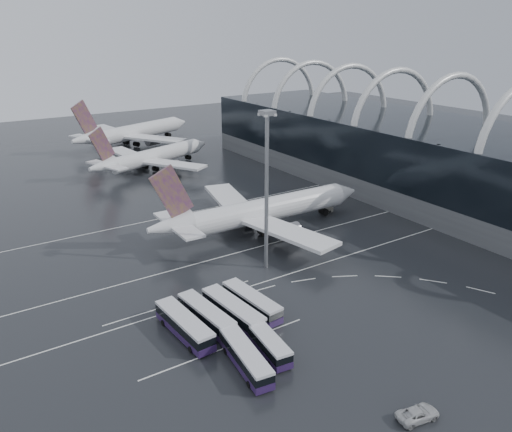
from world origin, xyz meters
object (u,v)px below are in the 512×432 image
bus_row_near_c (233,311)px  gse_cart_belly_b (291,211)px  airliner_gate_c (133,133)px  airliner_main (259,212)px  gse_cart_belly_e (265,211)px  bus_row_near_a (184,325)px  van_curve_b (417,416)px  bus_row_far_b (246,357)px  van_curve_a (418,414)px  floodlight_mast (267,173)px  airliner_gate_b (152,157)px  bus_row_far_c (265,340)px  gse_cart_belly_d (328,210)px  bus_row_near_d (252,302)px  bus_row_near_b (206,315)px

bus_row_near_c → gse_cart_belly_b: bearing=-52.1°
airliner_gate_c → airliner_main: bearing=-114.3°
gse_cart_belly_e → bus_row_near_a: bearing=-136.9°
bus_row_near_a → van_curve_b: 35.83m
bus_row_far_b → van_curve_a: 23.66m
van_curve_b → floodlight_mast: 49.16m
bus_row_near_c → gse_cart_belly_e: 51.18m
airliner_gate_b → van_curve_a: (-16.54, -125.85, -3.60)m
bus_row_near_c → bus_row_far_b: (-4.65, -11.30, -0.16)m
bus_row_near_a → van_curve_a: bus_row_near_a is taller
van_curve_a → bus_row_far_c: bearing=30.0°
van_curve_a → gse_cart_belly_b: (30.81, 66.89, -0.26)m
bus_row_near_c → gse_cart_belly_e: bearing=-44.6°
gse_cart_belly_d → bus_row_far_c: bearing=-139.6°
van_curve_a → bus_row_near_d: bearing=16.8°
bus_row_near_a → airliner_gate_c: bearing=-20.5°
airliner_gate_c → bus_row_near_a: size_ratio=4.02×
bus_row_near_c → bus_row_far_c: (-0.01, -9.38, -0.24)m
van_curve_a → gse_cart_belly_e: bearing=-9.2°
airliner_main → bus_row_far_b: size_ratio=4.36×
bus_row_near_c → bus_row_far_b: size_ratio=1.09×
bus_row_near_a → bus_row_near_b: 4.33m
van_curve_a → airliner_gate_b: bearing=2.8°
bus_row_near_d → van_curve_a: (3.66, -32.25, -1.00)m
airliner_gate_b → gse_cart_belly_e: (8.45, -55.23, -3.78)m
airliner_main → van_curve_b: airliner_main is taller
bus_row_near_a → gse_cart_belly_d: 63.36m
airliner_gate_c → van_curve_a: 166.75m
floodlight_mast → van_curve_b: bearing=-100.2°
airliner_main → gse_cart_belly_d: bearing=3.5°
bus_row_near_d → bus_row_far_c: bus_row_near_d is taller
bus_row_far_b → bus_row_far_c: size_ratio=1.05×
bus_row_far_c → airliner_gate_c: bearing=-6.2°
airliner_main → gse_cart_belly_e: (7.83, 9.37, -4.24)m
bus_row_near_b → van_curve_b: (11.71, -32.87, -1.05)m
van_curve_b → gse_cart_belly_b: van_curve_b is taller
bus_row_far_c → van_curve_a: bearing=-153.9°
bus_row_near_c → van_curve_a: bus_row_near_c is taller
airliner_gate_b → van_curve_a: bearing=-116.7°
bus_row_near_a → gse_cart_belly_d: size_ratio=6.02×
bus_row_far_b → bus_row_far_c: bus_row_far_b is taller
airliner_main → bus_row_far_b: 50.83m
airliner_gate_b → gse_cart_belly_d: airliner_gate_b is taller
bus_row_near_a → bus_row_far_b: (3.83, -11.86, -0.14)m
bus_row_far_c → van_curve_a: size_ratio=2.22×
van_curve_b → gse_cart_belly_d: (39.71, 62.27, -0.10)m
airliner_main → bus_row_near_d: size_ratio=4.25×
gse_cart_belly_b → van_curve_b: bearing=-114.9°
airliner_main → van_curve_a: airliner_main is taller
bus_row_near_b → bus_row_near_d: bearing=-98.3°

